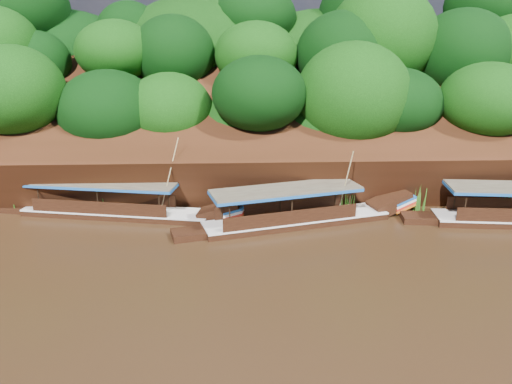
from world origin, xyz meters
TOP-DOWN VIEW (x-y plane):
  - ground at (0.00, 0.00)m, footprint 160.00×160.00m
  - riverbank at (-0.01, 22.73)m, footprint 120.00×30.06m
  - boat_1 at (-1.51, 7.22)m, footprint 13.93×5.56m
  - boat_2 at (-13.00, 8.79)m, footprint 14.69×4.56m
  - reeds at (-3.04, 9.55)m, footprint 49.22×2.54m

SIDE VIEW (x-z plane):
  - ground at x=0.00m, z-range 0.00..0.00m
  - boat_2 at x=-13.00m, z-range -2.34..3.38m
  - boat_1 at x=-1.51m, z-range -2.01..3.10m
  - reeds at x=-3.04m, z-range -0.13..1.98m
  - riverbank at x=-0.01m, z-range -7.81..11.59m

